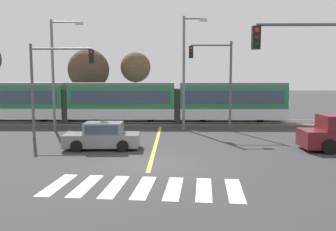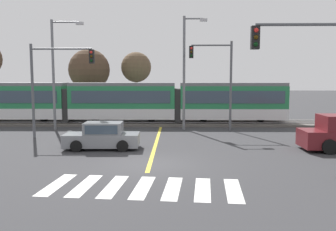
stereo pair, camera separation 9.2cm
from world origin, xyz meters
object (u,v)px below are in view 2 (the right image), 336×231
(traffic_light_near_right, at_px, (313,71))
(bare_tree_east, at_px, (136,68))
(street_lamp_west, at_px, (56,67))
(street_lamp_centre, at_px, (186,67))
(traffic_light_far_right, at_px, (218,72))
(traffic_light_mid_left, at_px, (53,75))
(bare_tree_west, at_px, (89,70))
(sedan_crossing, at_px, (102,137))
(light_rail_tram, at_px, (123,101))

(traffic_light_near_right, xyz_separation_m, bare_tree_east, (-9.46, 22.40, 0.78))
(street_lamp_west, xyz_separation_m, street_lamp_centre, (10.00, 0.27, 0.05))
(traffic_light_far_right, height_order, street_lamp_west, street_lamp_west)
(traffic_light_mid_left, height_order, bare_tree_west, bare_tree_west)
(street_lamp_centre, xyz_separation_m, bare_tree_east, (-4.85, 8.92, 0.18))
(traffic_light_mid_left, height_order, street_lamp_west, street_lamp_west)
(traffic_light_mid_left, xyz_separation_m, street_lamp_centre, (8.89, 4.27, 0.69))
(traffic_light_mid_left, xyz_separation_m, bare_tree_east, (4.04, 13.20, 0.88))
(sedan_crossing, xyz_separation_m, traffic_light_mid_left, (-3.92, 3.58, 3.50))
(traffic_light_far_right, xyz_separation_m, street_lamp_centre, (-2.37, 0.71, 0.45))
(street_lamp_west, distance_m, bare_tree_east, 10.55)
(light_rail_tram, bearing_deg, sedan_crossing, -87.83)
(traffic_light_near_right, xyz_separation_m, street_lamp_west, (-14.62, 13.20, 0.55))
(sedan_crossing, bearing_deg, traffic_light_mid_left, 137.56)
(sedan_crossing, xyz_separation_m, bare_tree_east, (0.12, 16.78, 4.38))
(traffic_light_mid_left, relative_size, bare_tree_west, 0.90)
(bare_tree_west, bearing_deg, street_lamp_centre, -40.47)
(sedan_crossing, bearing_deg, traffic_light_far_right, 44.24)
(light_rail_tram, xyz_separation_m, traffic_light_near_right, (10.00, -16.61, 2.25))
(bare_tree_east, bearing_deg, street_lamp_centre, -61.47)
(sedan_crossing, height_order, street_lamp_centre, street_lamp_centre)
(bare_tree_east, bearing_deg, traffic_light_near_right, -67.10)
(light_rail_tram, height_order, street_lamp_centre, street_lamp_centre)
(bare_tree_east, bearing_deg, traffic_light_mid_left, -107.01)
(street_lamp_centre, height_order, bare_tree_west, street_lamp_centre)
(street_lamp_centre, bearing_deg, sedan_crossing, -122.31)
(traffic_light_far_right, relative_size, street_lamp_centre, 0.78)
(bare_tree_east, bearing_deg, bare_tree_west, -169.84)
(bare_tree_west, bearing_deg, traffic_light_far_right, -36.61)
(light_rail_tram, xyz_separation_m, sedan_crossing, (0.42, -10.99, -1.35))
(traffic_light_mid_left, bearing_deg, street_lamp_centre, 25.68)
(traffic_light_far_right, distance_m, street_lamp_west, 12.39)
(traffic_light_far_right, relative_size, traffic_light_mid_left, 1.08)
(sedan_crossing, relative_size, street_lamp_centre, 0.49)
(sedan_crossing, bearing_deg, traffic_light_near_right, -30.37)
(street_lamp_west, bearing_deg, light_rail_tram, 36.42)
(traffic_light_far_right, height_order, traffic_light_mid_left, traffic_light_far_right)
(traffic_light_far_right, xyz_separation_m, bare_tree_east, (-7.22, 9.64, 0.63))
(traffic_light_near_right, xyz_separation_m, bare_tree_west, (-14.10, 21.56, 0.54))
(light_rail_tram, xyz_separation_m, street_lamp_west, (-4.62, -3.41, 2.79))
(street_lamp_west, distance_m, bare_tree_west, 8.38)
(bare_tree_east, bearing_deg, traffic_light_far_right, -53.16)
(bare_tree_east, bearing_deg, sedan_crossing, -90.40)
(sedan_crossing, relative_size, traffic_light_near_right, 0.65)
(traffic_light_far_right, distance_m, bare_tree_west, 14.77)
(light_rail_tram, distance_m, street_lamp_centre, 6.85)
(bare_tree_west, relative_size, bare_tree_east, 1.04)
(bare_tree_west, bearing_deg, street_lamp_west, -93.54)
(traffic_light_near_right, distance_m, bare_tree_west, 25.77)
(sedan_crossing, bearing_deg, light_rail_tram, 92.17)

